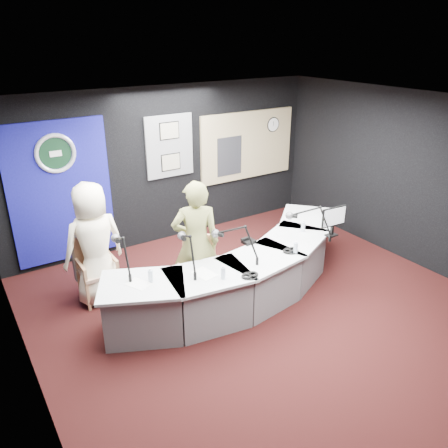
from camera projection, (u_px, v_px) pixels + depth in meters
ground at (267, 312)px, 6.30m from camera, size 6.00×6.00×0.00m
ceiling at (276, 109)px, 5.19m from camera, size 6.00×6.00×0.02m
wall_back at (167, 166)px, 8.06m from camera, size 6.00×0.02×2.80m
wall_left at (22, 286)px, 4.25m from camera, size 0.02×6.00×2.80m
wall_right at (417, 181)px, 7.23m from camera, size 0.02×6.00×2.80m
broadcast_desk at (242, 273)px, 6.55m from camera, size 4.50×1.90×0.75m
backdrop_panel at (61, 193)px, 7.15m from camera, size 1.60×0.05×2.30m
agency_seal at (55, 154)px, 6.86m from camera, size 0.63×0.07×0.63m
seal_center at (55, 153)px, 6.87m from camera, size 0.48×0.01×0.48m
pinboard at (169, 146)px, 7.92m from camera, size 0.90×0.04×1.10m
framed_photo_upper at (169, 131)px, 7.79m from camera, size 0.34×0.02×0.27m
framed_photo_lower at (171, 162)px, 8.01m from camera, size 0.34×0.02×0.27m
booth_window_frame at (248, 145)px, 8.85m from camera, size 2.12×0.06×1.32m
booth_glow at (248, 145)px, 8.84m from camera, size 2.00×0.02×1.20m
equipment_rack at (229, 156)px, 8.66m from camera, size 0.55×0.02×0.75m
wall_clock at (273, 125)px, 8.98m from camera, size 0.28×0.01×0.28m
armchair_left at (97, 268)px, 6.41m from camera, size 0.58×0.58×1.02m
armchair_right at (197, 271)px, 6.40m from camera, size 0.75×0.75×0.95m
draped_jacket at (90, 255)px, 6.55m from camera, size 0.50×0.10×0.70m
person_man at (94, 244)px, 6.25m from camera, size 0.92×0.65×1.79m
person_woman at (196, 244)px, 6.22m from camera, size 0.79×0.67×1.83m
computer_monitor at (333, 216)px, 6.72m from camera, size 0.49×0.06×0.33m
desk_phone at (249, 242)px, 6.60m from camera, size 0.19×0.16×0.05m
headphones_near at (290, 250)px, 6.35m from camera, size 0.23×0.23×0.04m
headphones_far at (250, 275)px, 5.71m from camera, size 0.22×0.22×0.04m
paper_stack at (138, 284)px, 5.54m from camera, size 0.31×0.36×0.00m
notepad at (204, 274)px, 5.78m from camera, size 0.28×0.35×0.00m
boom_mic_a at (122, 250)px, 5.73m from camera, size 0.19×0.74×0.60m
boom_mic_b at (188, 248)px, 5.79m from camera, size 0.26×0.72×0.60m
boom_mic_c at (236, 240)px, 6.00m from camera, size 0.45×0.64×0.60m
boom_mic_d at (310, 220)px, 6.63m from camera, size 0.53×0.59×0.60m
water_bottles at (259, 249)px, 6.22m from camera, size 3.18×0.61×0.18m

